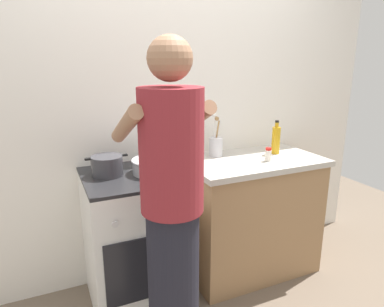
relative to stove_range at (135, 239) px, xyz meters
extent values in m
plane|color=#6B5B4C|center=(0.35, -0.15, -0.45)|extent=(6.00, 6.00, 0.00)
cube|color=silver|center=(0.55, 0.35, 0.80)|extent=(3.20, 0.10, 2.50)
cube|color=#99724C|center=(0.90, 0.00, -0.02)|extent=(0.96, 0.56, 0.86)
cube|color=#B7B2A8|center=(0.90, 0.00, 0.43)|extent=(1.00, 0.60, 0.04)
cube|color=white|center=(0.00, 0.00, -0.01)|extent=(0.60, 0.60, 0.88)
cube|color=#232326|center=(0.00, 0.00, 0.44)|extent=(0.60, 0.60, 0.02)
cube|color=black|center=(0.00, -0.30, -0.03)|extent=(0.51, 0.01, 0.40)
cylinder|color=silver|center=(-0.18, -0.31, 0.29)|extent=(0.04, 0.01, 0.04)
cylinder|color=silver|center=(0.00, -0.31, 0.29)|extent=(0.04, 0.01, 0.04)
cylinder|color=silver|center=(0.18, -0.31, 0.29)|extent=(0.04, 0.01, 0.04)
cylinder|color=#38383D|center=(-0.14, 0.05, 0.51)|extent=(0.19, 0.19, 0.12)
cube|color=black|center=(-0.25, 0.05, 0.57)|extent=(0.04, 0.02, 0.01)
cube|color=black|center=(-0.03, 0.05, 0.57)|extent=(0.04, 0.02, 0.01)
cylinder|color=#B7B7BC|center=(0.14, -0.02, 0.49)|extent=(0.27, 0.27, 0.09)
torus|color=#B7B7BC|center=(0.14, -0.02, 0.53)|extent=(0.29, 0.29, 0.01)
cylinder|color=silver|center=(0.68, 0.17, 0.52)|extent=(0.10, 0.10, 0.14)
cylinder|color=silver|center=(0.69, 0.17, 0.60)|extent=(0.04, 0.05, 0.25)
sphere|color=silver|center=(0.69, 0.17, 0.73)|extent=(0.03, 0.03, 0.03)
cylinder|color=white|center=(0.67, 0.19, 0.60)|extent=(0.05, 0.03, 0.28)
sphere|color=white|center=(0.67, 0.19, 0.75)|extent=(0.03, 0.03, 0.03)
cylinder|color=#9E7547|center=(0.69, 0.17, 0.60)|extent=(0.03, 0.05, 0.25)
sphere|color=#9E7547|center=(0.69, 0.17, 0.73)|extent=(0.03, 0.03, 0.03)
cylinder|color=silver|center=(0.96, -0.10, 0.49)|extent=(0.04, 0.04, 0.08)
cylinder|color=red|center=(0.96, -0.10, 0.54)|extent=(0.04, 0.04, 0.02)
cylinder|color=gold|center=(1.13, 0.05, 0.55)|extent=(0.06, 0.06, 0.21)
cylinder|color=gold|center=(1.13, 0.05, 0.67)|extent=(0.03, 0.03, 0.04)
cylinder|color=black|center=(1.13, 0.05, 0.70)|extent=(0.03, 0.03, 0.02)
cylinder|color=black|center=(0.05, -0.59, 0.00)|extent=(0.26, 0.26, 0.90)
cylinder|color=maroon|center=(0.05, -0.59, 0.74)|extent=(0.30, 0.30, 0.58)
sphere|color=#A07254|center=(0.05, -0.59, 1.15)|extent=(0.20, 0.20, 0.20)
cylinder|color=#A07254|center=(-0.12, -0.45, 0.85)|extent=(0.07, 0.41, 0.24)
cylinder|color=#A07254|center=(0.22, -0.45, 0.85)|extent=(0.07, 0.41, 0.24)
camera|label=1|loc=(-0.49, -2.01, 1.14)|focal=32.09mm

